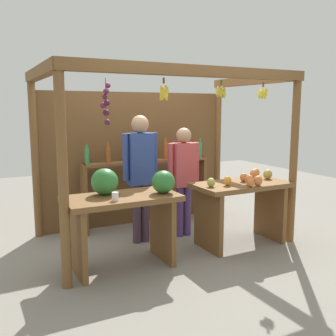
{
  "coord_description": "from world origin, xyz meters",
  "views": [
    {
      "loc": [
        -2.25,
        -4.53,
        1.76
      ],
      "look_at": [
        0.0,
        -0.17,
        1.0
      ],
      "focal_mm": 41.17,
      "sensor_mm": 36.0,
      "label": 1
    }
  ],
  "objects": [
    {
      "name": "ground_plane",
      "position": [
        0.0,
        0.0,
        0.0
      ],
      "size": [
        12.0,
        12.0,
        0.0
      ],
      "primitive_type": "plane",
      "color": "gray",
      "rests_on": "ground"
    },
    {
      "name": "market_stall",
      "position": [
        -0.0,
        0.39,
        1.3
      ],
      "size": [
        3.09,
        1.84,
        2.23
      ],
      "color": "brown",
      "rests_on": "ground"
    },
    {
      "name": "fruit_counter_left",
      "position": [
        -0.79,
        -0.64,
        0.69
      ],
      "size": [
        1.26,
        0.67,
        1.11
      ],
      "color": "brown",
      "rests_on": "ground"
    },
    {
      "name": "fruit_counter_right",
      "position": [
        0.83,
        -0.65,
        0.61
      ],
      "size": [
        1.25,
        0.66,
        0.95
      ],
      "color": "brown",
      "rests_on": "ground"
    },
    {
      "name": "bottle_shelf_unit",
      "position": [
        0.09,
        0.65,
        0.8
      ],
      "size": [
        1.98,
        0.22,
        1.36
      ],
      "color": "brown",
      "rests_on": "ground"
    },
    {
      "name": "vendor_man",
      "position": [
        -0.31,
        0.01,
        1.01
      ],
      "size": [
        0.48,
        0.23,
        1.68
      ],
      "rotation": [
        0.0,
        0.0,
        -0.07
      ],
      "color": "#473346",
      "rests_on": "ground"
    },
    {
      "name": "vendor_woman",
      "position": [
        0.32,
        -0.01,
        0.89
      ],
      "size": [
        0.48,
        0.2,
        1.5
      ],
      "rotation": [
        0.0,
        0.0,
        -0.06
      ],
      "color": "#533977",
      "rests_on": "ground"
    }
  ]
}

